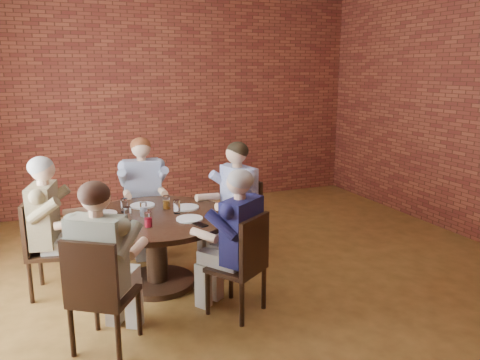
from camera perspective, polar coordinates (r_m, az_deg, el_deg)
name	(u,v)px	position (r m, az deg, el deg)	size (l,w,h in m)	color
floor	(257,295)	(4.76, 2.07, -13.80)	(7.00, 7.00, 0.00)	olive
wall_back	(164,100)	(7.57, -9.22, 9.60)	(7.00, 7.00, 0.00)	brown
dining_table	(156,236)	(4.83, -10.20, -6.79)	(1.51, 1.51, 0.75)	black
chair_a	(241,218)	(5.32, 0.11, -4.70)	(0.54, 0.54, 0.97)	black
diner_a	(234,205)	(5.22, -0.74, -3.05)	(0.57, 0.70, 1.40)	#3C4D9D
chair_b	(143,207)	(5.89, -11.70, -3.23)	(0.49, 0.49, 0.97)	black
diner_b	(144,195)	(5.76, -11.68, -1.85)	(0.56, 0.69, 1.38)	#8892AE
chair_c	(43,244)	(4.98, -22.84, -7.17)	(0.54, 0.54, 0.96)	black
diner_c	(52,227)	(4.90, -21.97, -5.31)	(0.55, 0.68, 1.37)	brown
chair_d	(98,291)	(3.84, -16.87, -12.86)	(0.62, 0.62, 0.96)	black
diner_d	(103,266)	(3.84, -16.40, -10.05)	(0.55, 0.68, 1.37)	gray
chair_e	(244,262)	(4.21, 0.49, -9.91)	(0.59, 0.59, 0.94)	black
diner_e	(236,243)	(4.20, -0.50, -7.65)	(0.53, 0.65, 1.34)	#1B1A4A
plate_a	(186,207)	(4.96, -6.55, -3.34)	(0.26, 0.26, 0.01)	white
plate_b	(142,205)	(5.11, -11.81, -3.04)	(0.26, 0.26, 0.01)	white
plate_c	(104,214)	(4.91, -16.25, -3.98)	(0.26, 0.26, 0.01)	white
plate_d	(190,219)	(4.59, -6.17, -4.72)	(0.26, 0.26, 0.01)	white
glass_a	(177,207)	(4.78, -7.70, -3.23)	(0.07, 0.07, 0.14)	white
glass_b	(166,202)	(4.95, -8.97, -2.69)	(0.07, 0.07, 0.14)	white
glass_c	(124,205)	(4.93, -13.94, -3.00)	(0.07, 0.07, 0.14)	white
glass_d	(144,209)	(4.75, -11.68, -3.50)	(0.07, 0.07, 0.14)	white
glass_e	(128,214)	(4.62, -13.53, -4.07)	(0.07, 0.07, 0.14)	white
glass_f	(148,220)	(4.41, -11.13, -4.77)	(0.07, 0.07, 0.14)	white
smartphone	(200,225)	(4.42, -4.88, -5.44)	(0.08, 0.15, 0.01)	black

